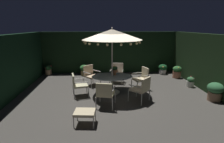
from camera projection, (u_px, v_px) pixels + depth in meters
The scene contains 20 objects.
ground_plane at pixel (114, 94), 7.33m from camera, with size 8.59×7.59×0.02m, color #47433E.
hedge_backdrop_rear at pixel (109, 52), 10.53m from camera, with size 8.59×0.30×2.48m, color black.
hedge_backdrop_left at pixel (9, 67), 6.74m from camera, with size 0.30×7.59×2.48m, color black.
hedge_backdrop_right at pixel (212, 64), 7.28m from camera, with size 0.30×7.59×2.48m, color black.
patio_dining_table at pixel (112, 79), 7.34m from camera, with size 1.74×1.29×0.74m.
patio_umbrella at pixel (112, 35), 6.86m from camera, with size 2.42×2.42×2.76m.
centerpiece_planter at pixel (115, 70), 7.42m from camera, with size 0.29×0.29×0.41m.
patio_chair_north at pixel (117, 72), 8.73m from camera, with size 0.76×0.74×0.97m.
patio_chair_northeast at pixel (91, 74), 8.32m from camera, with size 0.86×0.86×0.96m.
patio_chair_east at pixel (78, 83), 6.96m from camera, with size 0.72×0.72×0.93m.
patio_chair_southeast at pixel (105, 92), 5.97m from camera, with size 0.74×0.75×0.95m.
patio_chair_south at pixel (142, 88), 6.45m from camera, with size 0.87×0.87×0.97m.
patio_chair_southwest at pixel (142, 77), 7.82m from camera, with size 0.71×0.72×0.98m.
ottoman_footrest at pixel (85, 113), 4.96m from camera, with size 0.63×0.52×0.42m.
potted_plant_back_right at pixel (163, 69), 10.32m from camera, with size 0.51×0.51×0.59m.
potted_plant_left_near at pixel (215, 91), 6.57m from camera, with size 0.59×0.59×0.72m.
potted_plant_right_far at pixel (48, 70), 10.13m from camera, with size 0.42×0.42×0.58m.
potted_plant_front_corner at pixel (190, 82), 8.11m from camera, with size 0.34×0.34×0.49m.
potted_plant_right_near at pixel (84, 70), 10.06m from camera, with size 0.51×0.51×0.61m.
potted_plant_back_center at pixel (177, 72), 9.53m from camera, with size 0.47×0.47×0.67m.
Camera 1 is at (-0.54, -6.82, 2.78)m, focal length 27.58 mm.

